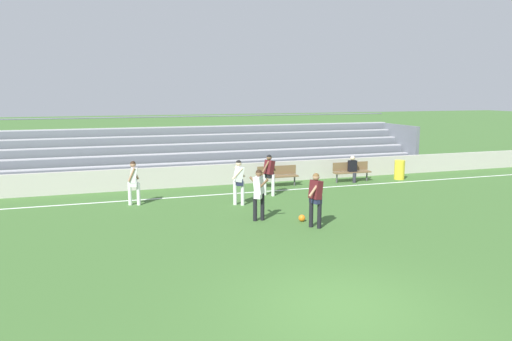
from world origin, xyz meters
TOP-DOWN VIEW (x-y plane):
  - ground_plane at (0.00, 0.00)m, footprint 160.00×160.00m
  - field_line_sideline at (0.00, 10.75)m, footprint 44.00×0.12m
  - sideline_wall at (0.00, 12.74)m, footprint 48.00×0.16m
  - bleacher_stand at (0.31, 15.61)m, footprint 23.39×3.79m
  - bench_near_wall_gap at (3.05, 11.61)m, footprint 1.80×0.40m
  - bench_far_right at (6.70, 11.61)m, footprint 1.80×0.40m
  - trash_bin at (9.16, 11.42)m, footprint 0.48×0.48m
  - spectator_seated at (6.70, 11.50)m, footprint 0.36×0.42m
  - player_dark_dropping_back at (1.85, 5.18)m, footprint 0.66×0.49m
  - player_white_on_ball at (0.48, 6.50)m, footprint 0.49×0.69m
  - player_white_deep_cover at (0.46, 8.76)m, footprint 0.61×0.45m
  - player_white_challenging at (-3.18, 9.95)m, footprint 0.44×0.50m
  - player_dark_pressing_high at (2.06, 9.95)m, footprint 0.74×0.48m
  - soccer_ball at (1.76, 5.96)m, footprint 0.22×0.22m

SIDE VIEW (x-z plane):
  - ground_plane at x=0.00m, z-range 0.00..0.00m
  - field_line_sideline at x=0.00m, z-range 0.00..0.01m
  - soccer_ball at x=1.76m, z-range 0.00..0.22m
  - trash_bin at x=9.16m, z-range 0.00..0.91m
  - sideline_wall at x=0.00m, z-range 0.00..0.92m
  - bench_near_wall_gap at x=3.05m, z-range 0.10..1.00m
  - bench_far_right at x=6.70m, z-range 0.10..1.00m
  - spectator_seated at x=6.70m, z-range 0.10..1.31m
  - player_white_challenging at x=-3.18m, z-range 0.15..1.78m
  - player_dark_pressing_high at x=2.06m, z-range 0.16..1.81m
  - player_white_deep_cover at x=0.46m, z-range 0.16..1.83m
  - player_white_on_ball at x=0.48m, z-range 0.16..1.83m
  - player_dark_dropping_back at x=1.85m, z-range 0.16..1.86m
  - bleacher_stand at x=0.31m, z-range -0.20..2.66m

